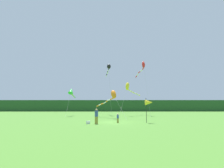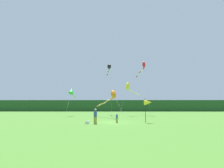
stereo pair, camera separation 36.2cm
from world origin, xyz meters
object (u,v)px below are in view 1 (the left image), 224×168
Objects in this scene: banner_flag_pole at (149,103)px; kite_yellow at (128,87)px; person_child at (118,118)px; person_adult at (96,115)px; kite_black at (108,68)px; kite_orange at (112,96)px; kite_red at (142,67)px; cooler_box at (88,122)px; kite_green at (71,91)px.

banner_flag_pole is 0.42× the size of kite_yellow.
person_child is at bearing -101.22° from kite_yellow.
person_adult is 17.25m from kite_yellow.
kite_yellow is 7.48m from kite_black.
person_child is 4.29m from banner_flag_pole.
kite_red reaches higher than kite_orange.
kite_green is at bearing 111.27° from cooler_box.
person_adult is at bearing -108.95° from kite_yellow.
kite_orange is 12.19m from kite_black.
kite_orange reaches higher than banner_flag_pole.
kite_red is at bearing 11.80° from kite_green.
kite_yellow is (-1.05, 14.37, 3.56)m from banner_flag_pole.
kite_green is (-6.80, 15.13, 4.19)m from person_adult.
banner_flag_pole reaches higher than person_child.
person_child is (2.53, 1.32, -0.35)m from person_adult.
cooler_box is at bearing -68.73° from kite_green.
kite_orange is 1.19× the size of kite_green.
kite_yellow reaches higher than kite_orange.
cooler_box is (-0.95, 0.11, -0.82)m from person_adult.
person_adult reaches higher than person_child.
kite_red is (8.98, 18.42, 10.23)m from person_adult.
person_adult is 1.26m from cooler_box.
cooler_box is 16.88m from kite_green.
person_adult is 1.55× the size of person_child.
kite_yellow is at bearing -142.08° from kite_red.
kite_green is (-13.20, 13.90, 2.70)m from banner_flag_pole.
kite_black is at bearing 84.09° from cooler_box.
kite_black reaches higher than kite_orange.
person_adult is 4.04× the size of cooler_box.
kite_orange is 1.17× the size of kite_yellow.
kite_green is at bearing 145.27° from kite_orange.
person_adult is 0.14× the size of kite_red.
person_adult is 22.90m from kite_red.
kite_yellow is (5.36, 15.60, 5.05)m from person_adult.
kite_black reaches higher than kite_yellow.
person_child is 0.10× the size of kite_black.
kite_black is (-4.36, 3.29, 5.10)m from kite_yellow.
kite_red is at bearing 52.17° from kite_orange.
kite_red reaches higher than person_adult.
kite_green reaches higher than kite_orange.
kite_yellow is 0.60× the size of kite_black.
kite_orange is 0.70× the size of kite_black.
kite_red reaches higher than kite_green.
kite_red is (2.57, 17.19, 8.73)m from banner_flag_pole.
banner_flag_pole is 20.40m from kite_black.
banner_flag_pole reaches higher than cooler_box.
person_child is at bearing 27.64° from person_adult.
kite_red is 1.75× the size of kite_green.
kite_red reaches higher than banner_flag_pole.
kite_yellow reaches higher than person_adult.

